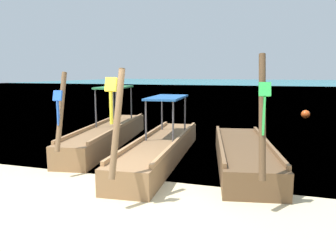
{
  "coord_description": "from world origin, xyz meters",
  "views": [
    {
      "loc": [
        2.83,
        -5.51,
        2.43
      ],
      "look_at": [
        0.0,
        3.3,
        0.94
      ],
      "focal_mm": 35.27,
      "sensor_mm": 36.0,
      "label": 1
    }
  ],
  "objects_px": {
    "longtail_boat_yellow_ribbon": "(161,148)",
    "longtail_boat_green_ribbon": "(243,155)",
    "longtail_boat_blue_ribbon": "(108,134)",
    "mooring_buoy_near": "(305,114)"
  },
  "relations": [
    {
      "from": "longtail_boat_blue_ribbon",
      "to": "longtail_boat_yellow_ribbon",
      "type": "xyz_separation_m",
      "value": [
        2.34,
        -1.3,
        -0.03
      ]
    },
    {
      "from": "longtail_boat_blue_ribbon",
      "to": "mooring_buoy_near",
      "type": "relative_size",
      "value": 15.17
    },
    {
      "from": "mooring_buoy_near",
      "to": "longtail_boat_yellow_ribbon",
      "type": "bearing_deg",
      "value": -113.81
    },
    {
      "from": "longtail_boat_yellow_ribbon",
      "to": "mooring_buoy_near",
      "type": "height_order",
      "value": "longtail_boat_yellow_ribbon"
    },
    {
      "from": "mooring_buoy_near",
      "to": "longtail_boat_blue_ribbon",
      "type": "bearing_deg",
      "value": -127.2
    },
    {
      "from": "longtail_boat_green_ribbon",
      "to": "longtail_boat_blue_ribbon",
      "type": "bearing_deg",
      "value": 165.07
    },
    {
      "from": "longtail_boat_yellow_ribbon",
      "to": "longtail_boat_green_ribbon",
      "type": "bearing_deg",
      "value": 1.93
    },
    {
      "from": "longtail_boat_blue_ribbon",
      "to": "mooring_buoy_near",
      "type": "bearing_deg",
      "value": 52.8
    },
    {
      "from": "longtail_boat_green_ribbon",
      "to": "mooring_buoy_near",
      "type": "distance_m",
      "value": 10.65
    },
    {
      "from": "longtail_boat_green_ribbon",
      "to": "mooring_buoy_near",
      "type": "xyz_separation_m",
      "value": [
        2.35,
        10.39,
        -0.08
      ]
    }
  ]
}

